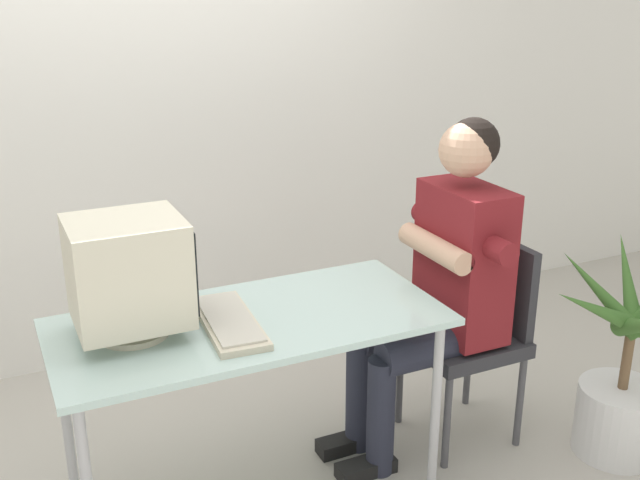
% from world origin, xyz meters
% --- Properties ---
extents(wall_back, '(8.00, 0.10, 3.00)m').
position_xyz_m(wall_back, '(0.30, 1.40, 1.50)').
color(wall_back, silver).
rests_on(wall_back, ground_plane).
extents(desk, '(1.36, 0.63, 0.74)m').
position_xyz_m(desk, '(0.00, 0.00, 0.68)').
color(desk, '#B7B7BC').
rests_on(desk, ground_plane).
extents(crt_monitor, '(0.37, 0.32, 0.40)m').
position_xyz_m(crt_monitor, '(-0.39, 0.05, 0.96)').
color(crt_monitor, beige).
rests_on(crt_monitor, desk).
extents(keyboard, '(0.20, 0.47, 0.03)m').
position_xyz_m(keyboard, '(-0.08, -0.02, 0.76)').
color(keyboard, beige).
rests_on(keyboard, desk).
extents(office_chair, '(0.42, 0.42, 0.86)m').
position_xyz_m(office_chair, '(0.99, 0.03, 0.50)').
color(office_chair, '#4C4C51').
rests_on(office_chair, ground_plane).
extents(person_seated, '(0.70, 0.59, 1.37)m').
position_xyz_m(person_seated, '(0.82, 0.03, 0.75)').
color(person_seated, maroon).
rests_on(person_seated, ground_plane).
extents(potted_plant, '(0.68, 0.59, 0.91)m').
position_xyz_m(potted_plant, '(1.45, -0.36, 0.32)').
color(potted_plant, silver).
rests_on(potted_plant, ground_plane).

